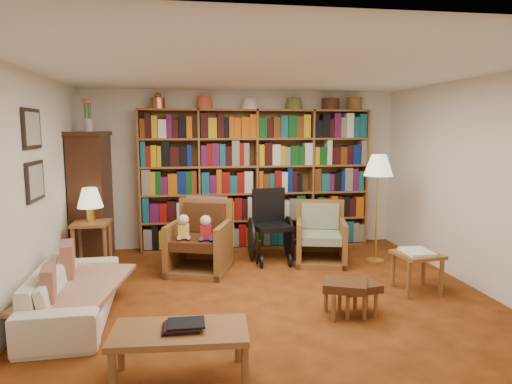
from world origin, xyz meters
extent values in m
plane|color=#8C3F15|center=(0.00, 0.00, 0.00)|extent=(5.00, 5.00, 0.00)
plane|color=white|center=(0.00, 0.00, 2.50)|extent=(5.00, 5.00, 0.00)
plane|color=white|center=(0.00, 2.50, 1.25)|extent=(5.00, 0.00, 5.00)
plane|color=white|center=(0.00, -2.50, 1.25)|extent=(5.00, 0.00, 5.00)
plane|color=white|center=(-2.50, 0.00, 1.25)|extent=(0.00, 5.00, 5.00)
plane|color=white|center=(2.50, 0.00, 1.25)|extent=(0.00, 5.00, 5.00)
cube|color=brown|center=(0.20, 2.34, 1.10)|extent=(3.60, 0.30, 2.20)
cube|color=#3E2011|center=(-2.25, 2.00, 0.90)|extent=(0.45, 0.90, 1.80)
cube|color=#3E2011|center=(-2.25, 2.00, 1.83)|extent=(0.50, 0.95, 0.06)
cylinder|color=silver|center=(-2.25, 2.00, 1.95)|extent=(0.12, 0.12, 0.18)
cube|color=black|center=(-2.48, 0.30, 1.90)|extent=(0.03, 0.52, 0.42)
cube|color=gray|center=(-2.46, 0.30, 1.90)|extent=(0.01, 0.44, 0.34)
cube|color=black|center=(-2.48, 0.30, 1.35)|extent=(0.03, 0.52, 0.42)
cube|color=gray|center=(-2.46, 0.30, 1.35)|extent=(0.01, 0.44, 0.34)
imported|color=#F0E7CB|center=(-2.05, -0.12, 0.26)|extent=(1.82, 0.77, 0.52)
cube|color=beige|center=(-2.00, -0.12, 0.30)|extent=(1.00, 1.56, 0.04)
cube|color=maroon|center=(-2.18, 0.23, 0.45)|extent=(0.20, 0.42, 0.40)
cube|color=maroon|center=(-2.18, -0.47, 0.45)|extent=(0.17, 0.36, 0.35)
cube|color=brown|center=(-2.15, 1.36, 0.66)|extent=(0.47, 0.47, 0.04)
cylinder|color=brown|center=(-2.34, 1.17, 0.32)|extent=(0.05, 0.05, 0.64)
cylinder|color=brown|center=(-1.96, 1.17, 0.32)|extent=(0.05, 0.05, 0.64)
cylinder|color=brown|center=(-2.34, 1.56, 0.32)|extent=(0.05, 0.05, 0.64)
cylinder|color=brown|center=(-1.96, 1.56, 0.32)|extent=(0.05, 0.05, 0.64)
cylinder|color=gold|center=(-2.15, 1.36, 0.78)|extent=(0.11, 0.11, 0.18)
cone|color=#F0E8C5|center=(-2.15, 1.36, 1.01)|extent=(0.33, 0.33, 0.26)
cube|color=brown|center=(-0.75, 1.16, 0.04)|extent=(0.96, 0.98, 0.08)
cube|color=brown|center=(-1.09, 1.16, 0.34)|extent=(0.32, 0.77, 0.67)
cube|color=brown|center=(-0.41, 1.16, 0.34)|extent=(0.32, 0.77, 0.67)
cube|color=brown|center=(-0.75, 1.51, 0.47)|extent=(0.74, 0.32, 0.94)
cube|color=#472513|center=(-0.75, 1.13, 0.42)|extent=(0.77, 0.81, 0.13)
cube|color=#472513|center=(-0.75, 1.43, 0.69)|extent=(0.59, 0.28, 0.40)
cube|color=#BC3247|center=(-0.75, 1.54, 0.75)|extent=(0.58, 0.25, 0.42)
cube|color=brown|center=(0.97, 1.30, 0.04)|extent=(0.84, 0.87, 0.08)
cube|color=brown|center=(0.65, 1.30, 0.31)|extent=(0.24, 0.72, 0.62)
cube|color=brown|center=(1.28, 1.30, 0.31)|extent=(0.24, 0.72, 0.62)
cube|color=brown|center=(0.97, 1.63, 0.43)|extent=(0.69, 0.24, 0.87)
cube|color=gray|center=(0.97, 1.27, 0.38)|extent=(0.67, 0.72, 0.12)
cube|color=gray|center=(0.97, 1.56, 0.64)|extent=(0.55, 0.22, 0.37)
cube|color=black|center=(0.30, 1.52, 0.50)|extent=(0.59, 0.59, 0.07)
cube|color=black|center=(0.30, 1.77, 0.78)|extent=(0.50, 0.15, 0.50)
cylinder|color=black|center=(0.02, 1.64, 0.31)|extent=(0.03, 0.62, 0.62)
cylinder|color=black|center=(0.58, 1.64, 0.31)|extent=(0.03, 0.62, 0.62)
cylinder|color=black|center=(0.10, 1.21, 0.09)|extent=(0.03, 0.18, 0.18)
cylinder|color=black|center=(0.50, 1.21, 0.09)|extent=(0.03, 0.18, 0.18)
cylinder|color=gold|center=(1.77, 1.25, 0.01)|extent=(0.26, 0.26, 0.03)
cylinder|color=gold|center=(1.77, 1.25, 0.65)|extent=(0.03, 0.03, 1.30)
cone|color=#F0E8C5|center=(1.77, 1.25, 1.39)|extent=(0.41, 0.41, 0.30)
cube|color=brown|center=(1.74, 0.02, 0.45)|extent=(0.54, 0.54, 0.04)
cylinder|color=brown|center=(1.55, -0.18, 0.21)|extent=(0.05, 0.05, 0.43)
cylinder|color=brown|center=(1.94, -0.18, 0.21)|extent=(0.05, 0.05, 0.43)
cylinder|color=brown|center=(1.55, 0.22, 0.21)|extent=(0.05, 0.05, 0.43)
cylinder|color=brown|center=(1.94, 0.22, 0.21)|extent=(0.05, 0.05, 0.43)
cube|color=silver|center=(1.74, 0.02, 0.48)|extent=(0.36, 0.42, 0.03)
cube|color=#472513|center=(0.82, -0.50, 0.30)|extent=(0.44, 0.39, 0.08)
cylinder|color=brown|center=(0.67, -0.62, 0.13)|extent=(0.04, 0.04, 0.26)
cylinder|color=brown|center=(0.97, -0.62, 0.13)|extent=(0.04, 0.04, 0.26)
cylinder|color=brown|center=(0.67, -0.38, 0.13)|extent=(0.04, 0.04, 0.26)
cylinder|color=brown|center=(0.97, -0.38, 0.13)|extent=(0.04, 0.04, 0.26)
cube|color=#472513|center=(0.68, -0.52, 0.32)|extent=(0.53, 0.50, 0.09)
cylinder|color=brown|center=(0.52, -0.64, 0.14)|extent=(0.04, 0.04, 0.28)
cylinder|color=brown|center=(0.84, -0.64, 0.14)|extent=(0.04, 0.04, 0.28)
cylinder|color=brown|center=(0.52, -0.39, 0.14)|extent=(0.04, 0.04, 0.28)
cylinder|color=brown|center=(0.84, -0.39, 0.14)|extent=(0.04, 0.04, 0.28)
cube|color=brown|center=(-0.97, -1.47, 0.37)|extent=(1.06, 0.58, 0.05)
cylinder|color=brown|center=(-1.44, -1.68, 0.17)|extent=(0.06, 0.06, 0.35)
cylinder|color=brown|center=(-0.50, -1.68, 0.17)|extent=(0.06, 0.06, 0.35)
cylinder|color=brown|center=(-1.44, -1.26, 0.17)|extent=(0.06, 0.06, 0.35)
cylinder|color=brown|center=(-0.50, -1.26, 0.17)|extent=(0.06, 0.06, 0.35)
cube|color=brown|center=(-0.97, -1.47, 0.43)|extent=(0.29, 0.24, 0.05)
camera|label=1|loc=(-0.89, -4.78, 1.90)|focal=32.00mm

